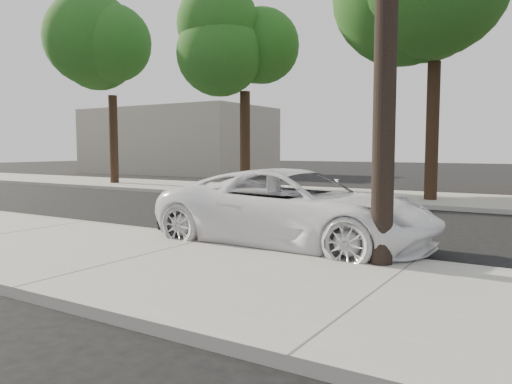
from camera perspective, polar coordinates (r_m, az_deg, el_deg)
ground at (r=11.95m, az=1.45°, el=-4.29°), size 120.00×120.00×0.00m
near_sidewalk at (r=8.57m, az=-13.36°, el=-7.63°), size 90.00×4.40×0.15m
far_sidewalk at (r=19.70m, az=14.04°, el=-0.55°), size 90.00×5.00×0.15m
curb_near at (r=10.21m, az=-4.55°, el=-5.48°), size 90.00×0.12×0.16m
building_far at (r=39.81m, az=-8.95°, el=5.76°), size 14.00×8.00×5.00m
tree_a at (r=27.14m, az=-16.12°, el=14.57°), size 4.65×4.50×9.00m
tree_b at (r=22.11m, az=-1.06°, el=16.00°), size 4.34×4.20×8.45m
police_cruiser at (r=9.72m, az=4.50°, el=-1.88°), size 5.57×2.66×1.53m
traffic_cone at (r=9.77m, az=-5.49°, el=-3.56°), size 0.46×0.46×0.68m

